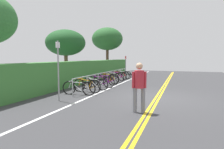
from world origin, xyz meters
The scene contains 21 objects.
ground_plane centered at (0.00, 0.00, -0.03)m, with size 37.04×11.60×0.05m, color #353538.
centre_line_yellow_inner centered at (0.00, -0.08, 0.00)m, with size 33.33×0.10×0.00m, color gold.
centre_line_yellow_outer centered at (0.00, 0.08, 0.00)m, with size 33.33×0.10×0.00m, color gold.
bike_lane_stripe_white centered at (0.00, 3.04, 0.00)m, with size 33.33×0.12×0.00m, color white.
bike_rack centered at (3.41, 3.81, 0.65)m, with size 9.16×0.05×0.87m.
bicycle_0 centered at (-0.59, 3.78, 0.34)m, with size 0.46×1.75×0.72m.
bicycle_1 centered at (0.20, 3.74, 0.35)m, with size 0.46×1.73×0.76m.
bicycle_2 centered at (1.14, 3.70, 0.32)m, with size 0.46×1.72×0.70m.
bicycle_3 centered at (2.04, 3.69, 0.35)m, with size 0.46×1.81×0.75m.
bicycle_4 centered at (3.01, 3.72, 0.35)m, with size 0.67×1.62×0.75m.
bicycle_5 centered at (3.88, 3.89, 0.36)m, with size 0.46×1.69×0.76m.
bicycle_6 centered at (4.80, 3.82, 0.36)m, with size 0.54×1.78×0.78m.
bicycle_7 centered at (5.73, 3.94, 0.35)m, with size 0.57×1.72×0.76m.
bicycle_8 centered at (6.61, 3.90, 0.34)m, with size 0.56×1.67×0.73m.
bicycle_9 centered at (7.42, 3.82, 0.34)m, with size 0.65×1.63×0.72m.
pedestrian centered at (-2.70, 0.32, 0.97)m, with size 0.32×0.46×1.68m.
sign_post_near centered at (-2.14, 3.87, 1.52)m, with size 0.36×0.10×2.55m.
sign_post_far centered at (8.89, 4.01, 1.22)m, with size 0.36×0.06×2.00m.
hedge_backdrop centered at (4.91, 5.87, 0.79)m, with size 18.11×0.94×1.59m, color #387533.
tree_mid centered at (4.01, 7.42, 2.95)m, with size 3.02×3.02×3.96m.
tree_far_right centered at (11.70, 6.93, 3.88)m, with size 3.44×3.44×5.15m.
Camera 1 is at (-9.18, -1.01, 1.87)m, focal length 31.68 mm.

